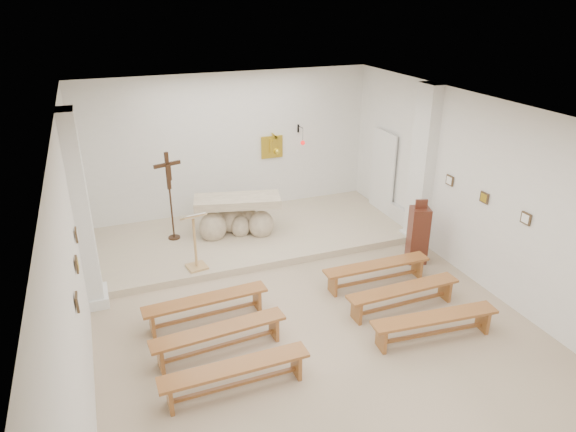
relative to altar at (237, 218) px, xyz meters
name	(u,v)px	position (x,y,z in m)	size (l,w,h in m)	color
ground	(312,323)	(0.29, -3.55, -0.52)	(7.00, 10.00, 0.00)	#CAAE92
wall_left	(75,269)	(-3.20, -3.55, 1.23)	(0.02, 10.00, 3.50)	white
wall_right	(493,200)	(3.78, -3.55, 1.23)	(0.02, 10.00, 3.50)	white
wall_back	(230,147)	(0.29, 1.44, 1.23)	(7.00, 0.02, 3.50)	white
ceiling	(317,119)	(0.29, -3.55, 2.97)	(7.00, 10.00, 0.02)	silver
sanctuary_platform	(251,235)	(0.29, -0.05, -0.45)	(6.98, 3.00, 0.15)	#B8A38E
pilaster_left	(82,213)	(-3.08, -1.55, 1.23)	(0.26, 0.55, 3.50)	white
pilaster_right	(422,168)	(3.66, -1.55, 1.23)	(0.26, 0.55, 3.50)	white
gold_wall_relief	(272,147)	(1.34, 1.41, 1.13)	(0.55, 0.04, 0.55)	gold
sanctuary_lamp	(302,141)	(2.04, 1.16, 1.29)	(0.11, 0.36, 0.44)	black
station_frame_left_front	(77,302)	(-3.18, -4.35, 1.20)	(0.03, 0.20, 0.20)	#45321E
station_frame_left_mid	(77,264)	(-3.18, -3.35, 1.20)	(0.03, 0.20, 0.20)	#45321E
station_frame_left_rear	(76,235)	(-3.18, -2.35, 1.20)	(0.03, 0.20, 0.20)	#45321E
station_frame_right_front	(526,218)	(3.76, -4.35, 1.20)	(0.03, 0.20, 0.20)	#45321E
station_frame_right_mid	(484,198)	(3.76, -3.35, 1.20)	(0.03, 0.20, 0.20)	#45321E
station_frame_right_rear	(450,180)	(3.76, -2.35, 1.20)	(0.03, 0.20, 0.20)	#45321E
radiator_left	(91,271)	(-3.14, -0.85, -0.25)	(0.10, 0.85, 0.52)	silver
radiator_right	(400,219)	(3.72, -0.85, -0.25)	(0.10, 0.85, 0.52)	silver
altar	(237,218)	(0.00, 0.00, 0.00)	(1.99, 1.14, 0.97)	beige
lectern	(195,241)	(-1.18, -1.24, 0.23)	(0.49, 0.43, 1.22)	tan
crucifix_stand	(170,190)	(-1.37, 0.27, 0.77)	(0.58, 0.26, 1.97)	#372111
potted_plant	(217,214)	(-0.30, 0.63, -0.10)	(0.48, 0.42, 0.54)	#275321
donation_pedestal	(418,235)	(3.18, -2.31, 0.09)	(0.47, 0.47, 1.38)	#4F1E16
bench_left_front	(206,304)	(-1.35, -2.83, -0.19)	(2.13, 0.44, 0.45)	#905D29
bench_right_front	(377,269)	(1.93, -2.83, -0.19)	(2.12, 0.36, 0.45)	#905D29
bench_left_second	(219,334)	(-1.35, -3.74, -0.19)	(2.13, 0.49, 0.45)	#905D29
bench_right_second	(403,293)	(1.93, -3.74, -0.19)	(2.12, 0.37, 0.45)	#905D29
bench_left_third	(235,372)	(-1.35, -4.65, -0.19)	(2.12, 0.36, 0.45)	#905D29
bench_right_third	(434,322)	(1.93, -4.65, -0.19)	(2.14, 0.53, 0.45)	#905D29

